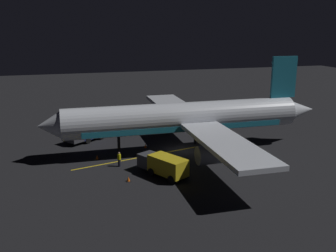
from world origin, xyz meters
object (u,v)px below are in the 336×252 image
Objects in this scene: catering_truck at (164,165)px; ground_crew_worker at (119,159)px; baggage_truck at (86,133)px; traffic_cone_under_wing at (145,146)px; airliner at (188,118)px; traffic_cone_near_left at (128,179)px; traffic_cone_near_right at (97,157)px.

catering_truck reaches higher than ground_crew_worker.
baggage_truck is at bearing 14.17° from ground_crew_worker.
baggage_truck is 9.07m from traffic_cone_under_wing.
airliner is 5.80× the size of catering_truck.
catering_truck is 11.64× the size of traffic_cone_under_wing.
baggage_truck is at bearing 54.39° from traffic_cone_under_wing.
traffic_cone_near_left and traffic_cone_near_right have the same top height.
baggage_truck reaches higher than catering_truck.
airliner is 21.34× the size of ground_crew_worker.
traffic_cone_near_right is (-0.26, 11.77, -4.07)m from airliner.
airliner is 13.01m from traffic_cone_near_left.
traffic_cone_under_wing is (2.86, -6.73, 0.00)m from traffic_cone_near_right.
catering_truck is at bearing -135.09° from ground_crew_worker.
catering_truck is at bearing -83.36° from traffic_cone_near_left.
baggage_truck is (7.85, 12.37, -3.12)m from airliner.
ground_crew_worker is 7.55m from traffic_cone_under_wing.
airliner is at bearing -34.76° from catering_truck.
traffic_cone_under_wing is at bearing -36.58° from ground_crew_worker.
airliner is 10.69m from ground_crew_worker.
catering_truck is at bearing -155.53° from baggage_truck.
traffic_cone_near_left is at bearing 131.10° from airliner.
baggage_truck is 17.04m from catering_truck.
baggage_truck is 11.65m from ground_crew_worker.
ground_crew_worker is 3.94m from traffic_cone_near_right.
catering_truck is 3.68× the size of ground_crew_worker.
ground_crew_worker is at bearing 143.42° from traffic_cone_under_wing.
ground_crew_worker is 3.16× the size of traffic_cone_near_left.
traffic_cone_near_left is at bearing 158.27° from traffic_cone_under_wing.
traffic_cone_near_right and traffic_cone_under_wing have the same top height.
traffic_cone_near_right is at bearing 17.34° from traffic_cone_near_left.
airliner is 9.83m from catering_truck.
traffic_cone_near_left is (-4.68, -0.21, -0.64)m from ground_crew_worker.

